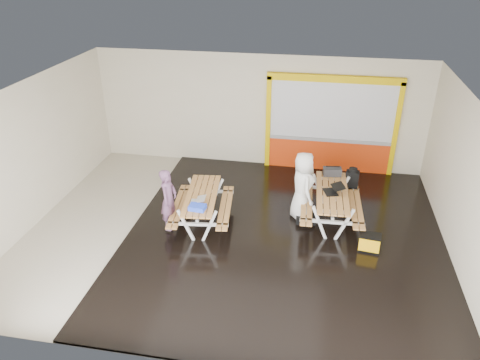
% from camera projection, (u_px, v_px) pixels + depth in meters
% --- Properties ---
extents(room, '(10.02, 8.02, 3.52)m').
position_uv_depth(room, '(233.00, 169.00, 10.44)').
color(room, '#BAB19D').
rests_on(room, ground).
extents(deck, '(7.50, 7.98, 0.05)m').
position_uv_depth(deck, '(284.00, 237.00, 11.03)').
color(deck, black).
rests_on(deck, room).
extents(kiosk, '(3.88, 0.16, 3.00)m').
position_uv_depth(kiosk, '(331.00, 127.00, 13.66)').
color(kiosk, red).
rests_on(kiosk, room).
extents(picnic_table_left, '(1.67, 2.26, 0.84)m').
position_uv_depth(picnic_table_left, '(202.00, 201.00, 11.32)').
color(picnic_table_left, '#BA8246').
rests_on(picnic_table_left, deck).
extents(picnic_table_right, '(1.57, 2.25, 0.88)m').
position_uv_depth(picnic_table_right, '(331.00, 199.00, 11.39)').
color(picnic_table_right, '#BA8246').
rests_on(picnic_table_right, deck).
extents(person_left, '(0.41, 0.59, 1.55)m').
position_uv_depth(person_left, '(169.00, 199.00, 10.94)').
color(person_left, '#684362').
rests_on(person_left, deck).
extents(person_right, '(0.85, 1.03, 1.80)m').
position_uv_depth(person_right, '(303.00, 186.00, 11.45)').
color(person_right, white).
rests_on(person_right, deck).
extents(laptop_left, '(0.39, 0.36, 0.16)m').
position_uv_depth(laptop_left, '(197.00, 201.00, 10.84)').
color(laptop_left, silver).
rests_on(laptop_left, picnic_table_left).
extents(laptop_right, '(0.57, 0.53, 0.20)m').
position_uv_depth(laptop_right, '(333.00, 190.00, 11.23)').
color(laptop_right, black).
rests_on(laptop_right, picnic_table_right).
extents(blue_pouch, '(0.40, 0.30, 0.11)m').
position_uv_depth(blue_pouch, '(197.00, 207.00, 10.58)').
color(blue_pouch, blue).
rests_on(blue_pouch, picnic_table_left).
extents(toolbox, '(0.50, 0.29, 0.27)m').
position_uv_depth(toolbox, '(332.00, 172.00, 12.03)').
color(toolbox, black).
rests_on(toolbox, picnic_table_right).
extents(backpack, '(0.36, 0.26, 0.57)m').
position_uv_depth(backpack, '(352.00, 178.00, 12.11)').
color(backpack, black).
rests_on(backpack, picnic_table_right).
extents(dark_case, '(0.51, 0.41, 0.18)m').
position_uv_depth(dark_case, '(306.00, 218.00, 11.56)').
color(dark_case, black).
rests_on(dark_case, deck).
extents(fluke_bag, '(0.52, 0.37, 0.42)m').
position_uv_depth(fluke_bag, '(369.00, 243.00, 10.43)').
color(fluke_bag, black).
rests_on(fluke_bag, deck).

